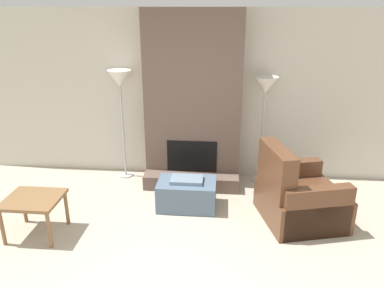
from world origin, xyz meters
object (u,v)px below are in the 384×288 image
armchair (295,198)px  floor_lamp_right (265,90)px  side_table (33,203)px  ottoman (187,193)px  floor_lamp_left (120,84)px

armchair → floor_lamp_right: (-0.35, 1.12, 1.15)m
side_table → ottoman: bearing=25.2°
ottoman → floor_lamp_left: 1.94m
ottoman → armchair: (1.42, -0.21, 0.11)m
ottoman → armchair: bearing=-8.4°
side_table → floor_lamp_right: bearing=31.7°
side_table → armchair: bearing=11.0°
side_table → floor_lamp_right: floor_lamp_right is taller
side_table → floor_lamp_left: bearing=69.5°
floor_lamp_right → armchair: bearing=-72.4°
ottoman → armchair: size_ratio=0.68×
ottoman → floor_lamp_right: floor_lamp_right is taller
armchair → ottoman: bearing=67.1°
ottoman → side_table: 1.94m
armchair → floor_lamp_right: floor_lamp_right is taller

